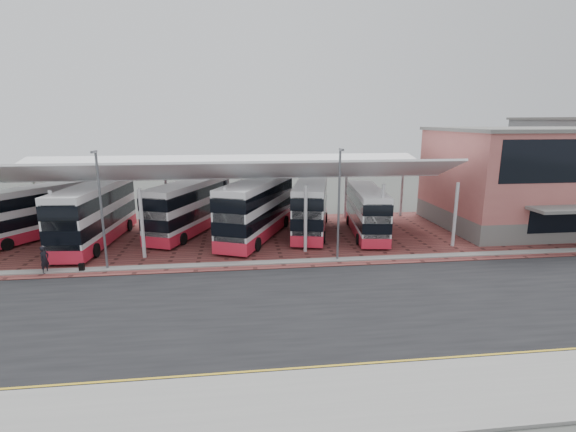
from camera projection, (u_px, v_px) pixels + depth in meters
name	position (u px, v px, depth m)	size (l,w,h in m)	color
ground	(329.00, 298.00, 23.93)	(140.00, 140.00, 0.00)	#424440
road	(333.00, 305.00, 22.96)	(120.00, 14.00, 0.02)	black
forecourt	(319.00, 235.00, 36.73)	(72.00, 16.00, 0.06)	brown
sidewalk	(382.00, 398.00, 15.21)	(120.00, 4.00, 0.14)	gray
north_kerb	(310.00, 261.00, 29.91)	(120.00, 0.80, 0.14)	gray
yellow_line_near	(365.00, 368.00, 17.15)	(120.00, 0.12, 0.01)	gold
yellow_line_far	(363.00, 363.00, 17.44)	(120.00, 0.12, 0.01)	gold
canopy	(226.00, 170.00, 35.39)	(37.00, 11.63, 7.07)	silver
terminal	(539.00, 178.00, 39.03)	(18.40, 14.40, 9.25)	slate
lamp_west	(101.00, 207.00, 27.37)	(0.16, 0.90, 8.07)	#5B5C63
lamp_east	(339.00, 202.00, 29.24)	(0.16, 0.90, 8.07)	#5B5C63
bus_0	(36.00, 213.00, 35.40)	(7.83, 10.43, 4.44)	silver
bus_1	(95.00, 214.00, 33.79)	(3.60, 11.92, 4.84)	silver
bus_2	(189.00, 208.00, 36.94)	(6.61, 11.30, 4.60)	silver
bus_3	(257.00, 209.00, 35.57)	(7.27, 12.15, 4.96)	silver
bus_4	(311.00, 207.00, 37.30)	(5.08, 11.43, 4.59)	silver
bus_5	(366.00, 212.00, 36.50)	(3.61, 10.19, 4.11)	silver
pedestrian	(45.00, 260.00, 27.43)	(0.67, 0.44, 1.83)	black
suitcase	(82.00, 267.00, 27.83)	(0.33, 0.24, 0.57)	black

